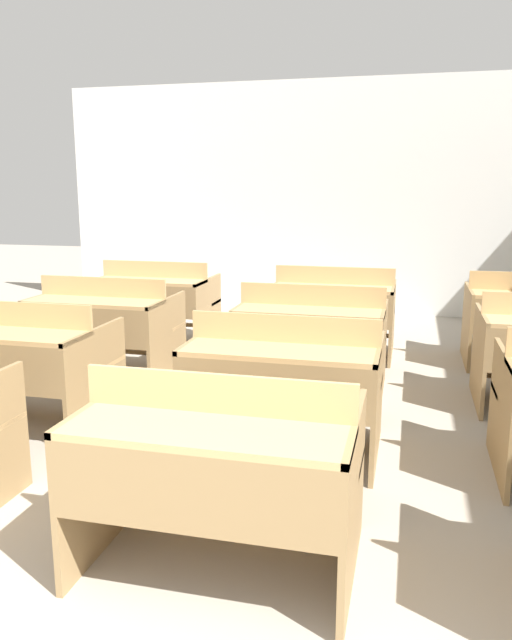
% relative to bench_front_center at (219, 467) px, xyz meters
% --- Properties ---
extents(wall_back, '(7.10, 0.06, 2.88)m').
position_rel_bench_front_center_xyz_m(wall_back, '(-0.25, 5.71, 0.99)').
color(wall_back, silver).
rests_on(wall_back, ground_plane).
extents(bench_front_center, '(1.12, 0.80, 0.85)m').
position_rel_bench_front_center_xyz_m(bench_front_center, '(0.00, 0.00, 0.00)').
color(bench_front_center, '#95774D').
rests_on(bench_front_center, ground_plane).
extents(bench_second_left, '(1.12, 0.80, 0.85)m').
position_rel_bench_front_center_xyz_m(bench_second_left, '(-1.77, 1.21, 0.00)').
color(bench_second_left, olive).
rests_on(bench_second_left, ground_plane).
extents(bench_second_center, '(1.12, 0.80, 0.85)m').
position_rel_bench_front_center_xyz_m(bench_second_center, '(0.03, 1.21, 0.00)').
color(bench_second_center, '#93744A').
rests_on(bench_second_center, ground_plane).
extents(bench_third_left, '(1.12, 0.80, 0.85)m').
position_rel_bench_front_center_xyz_m(bench_third_left, '(-1.75, 2.39, 0.00)').
color(bench_third_left, '#95774D').
rests_on(bench_third_left, ground_plane).
extents(bench_third_center, '(1.12, 0.80, 0.85)m').
position_rel_bench_front_center_xyz_m(bench_third_center, '(0.00, 2.40, 0.00)').
color(bench_third_center, '#95764C').
rests_on(bench_third_center, ground_plane).
extents(bench_back_left, '(1.12, 0.80, 0.85)m').
position_rel_bench_front_center_xyz_m(bench_back_left, '(-1.78, 3.56, 0.00)').
color(bench_back_left, '#997A50').
rests_on(bench_back_left, ground_plane).
extents(bench_back_center, '(1.12, 0.80, 0.85)m').
position_rel_bench_front_center_xyz_m(bench_back_center, '(0.04, 3.55, 0.00)').
color(bench_back_center, '#987A50').
rests_on(bench_back_center, ground_plane).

